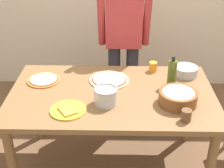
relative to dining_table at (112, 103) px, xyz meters
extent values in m
plane|color=brown|center=(0.00, 0.00, -0.67)|extent=(8.00, 8.00, 0.00)
cube|color=brown|center=(0.00, 0.00, 0.07)|extent=(1.60, 0.96, 0.04)
cylinder|color=brown|center=(-0.72, -0.40, -0.31)|extent=(0.07, 0.07, 0.72)
cylinder|color=brown|center=(-0.72, 0.40, -0.31)|extent=(0.07, 0.07, 0.72)
cylinder|color=brown|center=(0.72, 0.40, -0.31)|extent=(0.07, 0.07, 0.72)
cylinder|color=#2D2D38|center=(0.01, 0.76, -0.24)|extent=(0.12, 0.12, 0.85)
cylinder|color=#2D2D38|center=(0.19, 0.76, -0.24)|extent=(0.12, 0.12, 0.85)
cube|color=#B7383D|center=(0.10, 0.76, 0.46)|extent=(0.34, 0.20, 0.55)
cylinder|color=#B7383D|center=(-0.11, 0.71, 0.46)|extent=(0.07, 0.21, 0.55)
cylinder|color=#B7383D|center=(0.31, 0.71, 0.46)|extent=(0.07, 0.21, 0.55)
cylinder|color=beige|center=(-0.03, 0.20, 0.10)|extent=(0.33, 0.33, 0.01)
cylinder|color=#B22D1E|center=(-0.03, 0.20, 0.10)|extent=(0.29, 0.29, 0.00)
cylinder|color=beige|center=(-0.03, 0.20, 0.11)|extent=(0.27, 0.27, 0.00)
cylinder|color=#C67A33|center=(-0.57, 0.18, 0.10)|extent=(0.27, 0.27, 0.01)
cylinder|color=#B22D1E|center=(-0.57, 0.18, 0.10)|extent=(0.24, 0.24, 0.00)
cylinder|color=beige|center=(-0.57, 0.18, 0.11)|extent=(0.22, 0.22, 0.00)
cylinder|color=gold|center=(-0.31, -0.26, 0.10)|extent=(0.26, 0.26, 0.01)
cube|color=#CC8438|center=(-0.31, -0.28, 0.11)|extent=(0.16, 0.17, 0.01)
cylinder|color=brown|center=(0.48, -0.15, 0.14)|extent=(0.28, 0.28, 0.10)
ellipsoid|color=beige|center=(0.48, -0.15, 0.18)|extent=(0.25, 0.25, 0.05)
cylinder|color=#B7B7BC|center=(0.62, 0.31, 0.13)|extent=(0.20, 0.20, 0.08)
cylinder|color=#47561E|center=(0.47, 0.12, 0.20)|extent=(0.07, 0.07, 0.22)
cylinder|color=black|center=(0.47, 0.12, 0.33)|extent=(0.03, 0.03, 0.04)
cylinder|color=#B7B7BC|center=(-0.04, -0.16, 0.15)|extent=(0.17, 0.17, 0.12)
torus|color=#A5A5AD|center=(-0.04, -0.16, 0.21)|extent=(0.17, 0.17, 0.01)
cylinder|color=orange|center=(0.35, 0.38, 0.13)|extent=(0.07, 0.07, 0.08)
cylinder|color=brown|center=(0.51, -0.36, 0.13)|extent=(0.07, 0.07, 0.08)
camera|label=1|loc=(0.05, -2.13, 1.35)|focal=51.11mm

